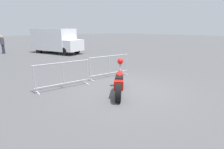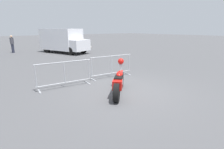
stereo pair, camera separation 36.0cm
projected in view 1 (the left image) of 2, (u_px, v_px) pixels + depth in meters
The scene contains 7 objects.
ground_plane at pixel (126, 90), 6.86m from camera, with size 120.00×120.00×0.00m, color #4C4C4F.
motorcycle at pixel (119, 82), 6.37m from camera, with size 1.70×1.58×1.21m.
crowd_barrier_near at pixel (63, 75), 6.91m from camera, with size 2.23×0.70×1.07m.
crowd_barrier_far at pixel (109, 66), 8.52m from camera, with size 2.23×0.70×1.07m.
delivery_van at pixel (56, 40), 16.75m from camera, with size 3.40×5.36×2.31m.
pedestrian at pixel (2, 44), 16.54m from camera, with size 0.48×0.48×1.69m.
planter_island at pixel (67, 45), 21.34m from camera, with size 4.38×4.38×1.22m.
Camera 1 is at (-4.78, -4.40, 2.34)m, focal length 28.00 mm.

